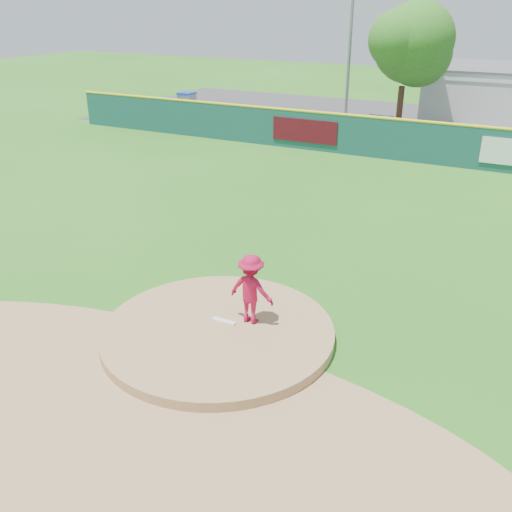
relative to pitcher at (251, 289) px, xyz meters
The scene contains 12 objects.
ground 1.40m from the pitcher, 131.45° to the right, with size 120.00×120.00×0.00m, color #286B19.
pitchers_mound 1.40m from the pitcher, 131.45° to the right, with size 5.50×5.50×0.50m, color #9E774C.
pitching_rubber 1.07m from the pitcher, 149.05° to the right, with size 0.60×0.15×0.04m, color white.
infield_dirt_arc 3.84m from the pitcher, 98.80° to the right, with size 15.40×15.40×0.01m, color #9E774C.
parking_lot 26.39m from the pitcher, 91.22° to the left, with size 44.00×16.00×0.02m, color #38383A.
pitcher is the anchor object (origin of this frame).
van 20.84m from the pitcher, 99.10° to the left, with size 1.98×4.29×1.19m, color white.
fence_banners 17.29m from the pitcher, 91.67° to the left, with size 14.16×0.04×1.20m.
playground_slide 28.13m from the pitcher, 126.35° to the left, with size 0.99×2.79×1.54m.
outfield_fence 17.37m from the pitcher, 91.86° to the left, with size 40.00×0.14×2.07m.
deciduous_tree 24.74m from the pitcher, 96.01° to the left, with size 5.60×5.60×7.36m.
light_pole_left 27.61m from the pitcher, 103.98° to the left, with size 1.75×0.25×11.00m.
Camera 1 is at (6.02, -9.88, 7.34)m, focal length 40.00 mm.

